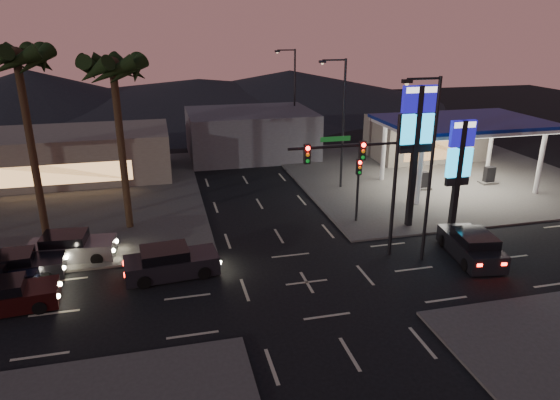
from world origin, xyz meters
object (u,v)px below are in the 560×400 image
object	(u,v)px
pylon_sign_tall	(417,129)
traffic_signal_mast	(366,168)
pylon_sign_short	(460,158)
car_lane_a_front	(170,263)
car_lane_b_mid	(16,267)
gas_station	(463,125)
car_lane_a_mid	(6,297)
suv_station	(472,246)
car_lane_b_front	(71,247)

from	to	relation	value
pylon_sign_tall	traffic_signal_mast	size ratio (longest dim) A/B	1.12
pylon_sign_tall	pylon_sign_short	distance (m)	3.20
pylon_sign_short	car_lane_a_front	distance (m)	18.23
traffic_signal_mast	car_lane_b_mid	size ratio (longest dim) A/B	1.71
gas_station	car_lane_a_mid	size ratio (longest dim) A/B	2.66
car_lane_b_mid	suv_station	distance (m)	24.29
gas_station	car_lane_b_mid	size ratio (longest dim) A/B	2.61
gas_station	car_lane_b_mid	xyz separation A→B (m)	(-30.34, -8.17, -4.39)
pylon_sign_tall	car_lane_a_mid	size ratio (longest dim) A/B	1.96
car_lane_a_front	car_lane_b_mid	size ratio (longest dim) A/B	1.07
pylon_sign_short	car_lane_a_front	world-z (taller)	pylon_sign_short
traffic_signal_mast	car_lane_b_front	xyz separation A→B (m)	(-15.75, 3.69, -4.51)
suv_station	car_lane_b_mid	bearing A→B (deg)	172.08
gas_station	car_lane_a_front	size ratio (longest dim) A/B	2.43
car_lane_a_mid	car_lane_b_front	bearing A→B (deg)	66.33
pylon_sign_short	car_lane_b_mid	distance (m)	25.66
pylon_sign_tall	pylon_sign_short	size ratio (longest dim) A/B	1.29
pylon_sign_tall	car_lane_a_front	size ratio (longest dim) A/B	1.80
gas_station	suv_station	xyz separation A→B (m)	(-6.28, -11.52, -4.34)
car_lane_a_mid	suv_station	size ratio (longest dim) A/B	0.91
pylon_sign_short	suv_station	world-z (taller)	pylon_sign_short
car_lane_a_mid	car_lane_a_front	bearing A→B (deg)	11.96
suv_station	car_lane_a_mid	bearing A→B (deg)	179.15
gas_station	car_lane_b_mid	distance (m)	31.73
car_lane_a_mid	pylon_sign_short	bearing A→B (deg)	8.30
pylon_sign_tall	car_lane_a_front	world-z (taller)	pylon_sign_tall
pylon_sign_tall	suv_station	xyz separation A→B (m)	(1.22, -5.02, -5.65)
gas_station	suv_station	world-z (taller)	gas_station
traffic_signal_mast	suv_station	size ratio (longest dim) A/B	1.59
gas_station	car_lane_b_front	world-z (taller)	gas_station
gas_station	pylon_sign_tall	bearing A→B (deg)	-139.09
car_lane_a_front	car_lane_b_front	bearing A→B (deg)	148.44
car_lane_a_front	suv_station	size ratio (longest dim) A/B	0.99
gas_station	pylon_sign_short	distance (m)	9.02
traffic_signal_mast	pylon_sign_short	bearing A→B (deg)	19.13
car_lane_b_mid	gas_station	bearing A→B (deg)	15.07
car_lane_b_front	car_lane_b_mid	size ratio (longest dim) A/B	1.04
car_lane_a_mid	suv_station	world-z (taller)	suv_station
car_lane_a_front	pylon_sign_tall	bearing A→B (deg)	11.51
gas_station	pylon_sign_short	size ratio (longest dim) A/B	1.74
car_lane_a_mid	suv_station	xyz separation A→B (m)	(23.83, -0.35, 0.07)
gas_station	car_lane_b_front	distance (m)	29.03
pylon_sign_short	car_lane_a_mid	world-z (taller)	pylon_sign_short
traffic_signal_mast	suv_station	world-z (taller)	traffic_signal_mast
car_lane_b_front	suv_station	world-z (taller)	suv_station
car_lane_b_front	pylon_sign_short	bearing A→B (deg)	-2.92
car_lane_b_front	car_lane_a_mid	bearing A→B (deg)	-113.67
car_lane_a_front	car_lane_a_mid	distance (m)	7.60
pylon_sign_tall	car_lane_a_mid	bearing A→B (deg)	-168.34
pylon_sign_short	traffic_signal_mast	size ratio (longest dim) A/B	0.88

